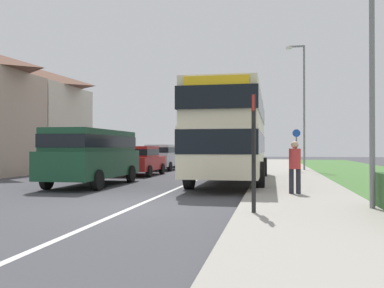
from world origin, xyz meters
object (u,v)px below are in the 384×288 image
at_px(street_lamp_near, 367,21).
at_px(parked_van_dark_green, 93,153).
at_px(parked_car_silver, 161,156).
at_px(street_lamp_mid, 302,99).
at_px(parked_car_blue, 179,155).
at_px(cycle_route_sign, 296,148).
at_px(double_decker_bus, 232,132).
at_px(parked_car_red, 139,159).
at_px(bus_stop_sign, 254,145).
at_px(pedestrian_at_stop, 295,165).

bearing_deg(street_lamp_near, parked_van_dark_green, 149.28).
bearing_deg(parked_car_silver, street_lamp_mid, -0.88).
xyz_separation_m(parked_car_silver, parked_car_blue, (0.09, 5.10, 0.01)).
distance_m(cycle_route_sign, street_lamp_mid, 3.59).
bearing_deg(parked_van_dark_green, parked_car_blue, 90.69).
distance_m(double_decker_bus, parked_car_red, 6.74).
xyz_separation_m(bus_stop_sign, cycle_route_sign, (1.73, 15.77, -0.11)).
distance_m(cycle_route_sign, street_lamp_near, 14.93).
distance_m(double_decker_bus, parked_car_blue, 15.40).
distance_m(bus_stop_sign, street_lamp_near, 3.91).
bearing_deg(street_lamp_near, double_decker_bus, 116.90).
xyz_separation_m(bus_stop_sign, street_lamp_mid, (2.20, 17.68, 2.88)).
height_order(double_decker_bus, parked_van_dark_green, double_decker_bus).
bearing_deg(bus_stop_sign, street_lamp_mid, 82.91).
distance_m(parked_van_dark_green, pedestrian_at_stop, 7.94).
height_order(parked_van_dark_green, street_lamp_near, street_lamp_near).
bearing_deg(double_decker_bus, parked_car_silver, 120.57).
relative_size(parked_car_silver, cycle_route_sign, 1.59).
bearing_deg(parked_van_dark_green, double_decker_bus, 21.97).
height_order(parked_van_dark_green, cycle_route_sign, cycle_route_sign).
height_order(double_decker_bus, street_lamp_near, street_lamp_near).
xyz_separation_m(parked_car_red, pedestrian_at_stop, (7.58, -8.69, 0.11)).
distance_m(parked_van_dark_green, parked_car_red, 6.11).
relative_size(parked_car_silver, bus_stop_sign, 1.54).
height_order(double_decker_bus, pedestrian_at_stop, double_decker_bus).
xyz_separation_m(parked_van_dark_green, street_lamp_near, (8.95, -5.32, 3.06)).
bearing_deg(parked_van_dark_green, parked_car_silver, 91.44).
bearing_deg(street_lamp_near, parked_car_blue, 112.78).
distance_m(parked_car_silver, parked_car_blue, 5.10).
bearing_deg(street_lamp_near, parked_car_red, 128.34).
distance_m(bus_stop_sign, street_lamp_mid, 18.05).
xyz_separation_m(parked_car_red, street_lamp_mid, (8.74, 5.13, 3.56)).
distance_m(parked_van_dark_green, parked_car_silver, 11.37).
height_order(parked_car_silver, street_lamp_mid, street_lamp_mid).
distance_m(street_lamp_near, street_lamp_mid, 16.54).
relative_size(parked_van_dark_green, pedestrian_at_stop, 3.34).
relative_size(parked_car_blue, pedestrian_at_stop, 2.55).
bearing_deg(pedestrian_at_stop, street_lamp_mid, 85.18).
relative_size(parked_van_dark_green, street_lamp_mid, 0.72).
bearing_deg(cycle_route_sign, bus_stop_sign, -96.26).
height_order(parked_car_silver, bus_stop_sign, bus_stop_sign).
height_order(pedestrian_at_stop, street_lamp_mid, street_lamp_mid).
height_order(parked_car_red, cycle_route_sign, cycle_route_sign).
xyz_separation_m(double_decker_bus, cycle_route_sign, (3.01, 7.21, -0.71)).
relative_size(cycle_route_sign, street_lamp_near, 0.33).
height_order(parked_van_dark_green, parked_car_blue, parked_van_dark_green).
bearing_deg(street_lamp_mid, parked_car_red, -149.61).
bearing_deg(double_decker_bus, parked_car_red, 142.76).
xyz_separation_m(parked_car_blue, street_lamp_mid, (8.86, -5.24, 3.50)).
bearing_deg(pedestrian_at_stop, parked_car_red, 131.10).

